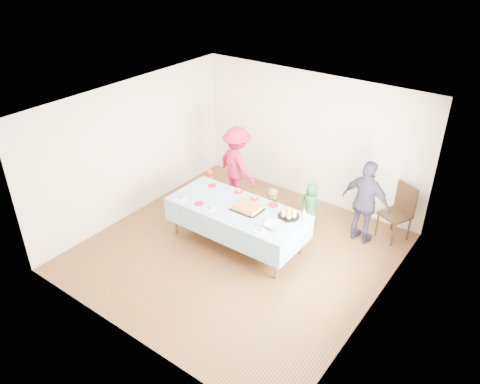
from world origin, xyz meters
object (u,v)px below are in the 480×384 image
object	(u,v)px
adult_left	(237,165)
party_table	(237,210)
dining_chair	(400,209)
birthday_cake	(247,208)

from	to	relation	value
adult_left	party_table	bearing A→B (deg)	143.00
party_table	dining_chair	world-z (taller)	dining_chair
dining_chair	adult_left	xyz separation A→B (m)	(-3.22, -0.66, 0.22)
party_table	dining_chair	bearing A→B (deg)	40.51
birthday_cake	adult_left	size ratio (longest dim) A/B	0.32
party_table	dining_chair	size ratio (longest dim) A/B	2.33
dining_chair	adult_left	distance (m)	3.30
party_table	adult_left	xyz separation A→B (m)	(-0.95, 1.29, 0.10)
party_table	dining_chair	distance (m)	2.99
dining_chair	birthday_cake	bearing A→B (deg)	-112.62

